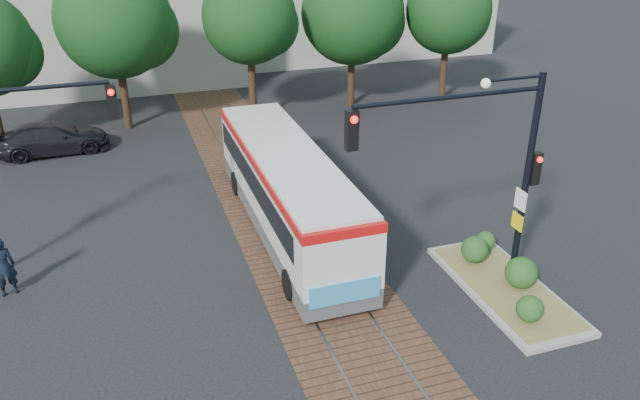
{
  "coord_description": "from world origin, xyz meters",
  "views": [
    {
      "loc": [
        -4.88,
        -13.31,
        10.04
      ],
      "look_at": [
        0.66,
        3.14,
        1.6
      ],
      "focal_mm": 35.0,
      "sensor_mm": 36.0,
      "label": 1
    }
  ],
  "objects_px": {
    "signal_pole_main": "(490,156)",
    "parked_car": "(52,138)",
    "traffic_island": "(505,279)",
    "officer": "(3,267)",
    "city_bus": "(287,187)"
  },
  "relations": [
    {
      "from": "city_bus",
      "to": "officer",
      "type": "bearing_deg",
      "value": -172.46
    },
    {
      "from": "parked_car",
      "to": "traffic_island",
      "type": "bearing_deg",
      "value": -144.15
    },
    {
      "from": "traffic_island",
      "to": "officer",
      "type": "height_order",
      "value": "officer"
    },
    {
      "from": "signal_pole_main",
      "to": "officer",
      "type": "bearing_deg",
      "value": 161.54
    },
    {
      "from": "signal_pole_main",
      "to": "officer",
      "type": "xyz_separation_m",
      "value": [
        -12.36,
        4.13,
        -3.26
      ]
    },
    {
      "from": "signal_pole_main",
      "to": "parked_car",
      "type": "distance_m",
      "value": 19.49
    },
    {
      "from": "traffic_island",
      "to": "parked_car",
      "type": "distance_m",
      "value": 19.85
    },
    {
      "from": "city_bus",
      "to": "signal_pole_main",
      "type": "xyz_separation_m",
      "value": [
        3.88,
        -5.26,
        2.58
      ]
    },
    {
      "from": "city_bus",
      "to": "traffic_island",
      "type": "xyz_separation_m",
      "value": [
        4.84,
        -5.35,
        -1.25
      ]
    },
    {
      "from": "city_bus",
      "to": "signal_pole_main",
      "type": "relative_size",
      "value": 1.77
    },
    {
      "from": "city_bus",
      "to": "parked_car",
      "type": "relative_size",
      "value": 2.27
    },
    {
      "from": "city_bus",
      "to": "officer",
      "type": "distance_m",
      "value": 8.58
    },
    {
      "from": "signal_pole_main",
      "to": "parked_car",
      "type": "bearing_deg",
      "value": 127.3
    },
    {
      "from": "city_bus",
      "to": "parked_car",
      "type": "xyz_separation_m",
      "value": [
        -7.74,
        10.0,
        -0.9
      ]
    },
    {
      "from": "parked_car",
      "to": "officer",
      "type": "bearing_deg",
      "value": 172.74
    }
  ]
}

